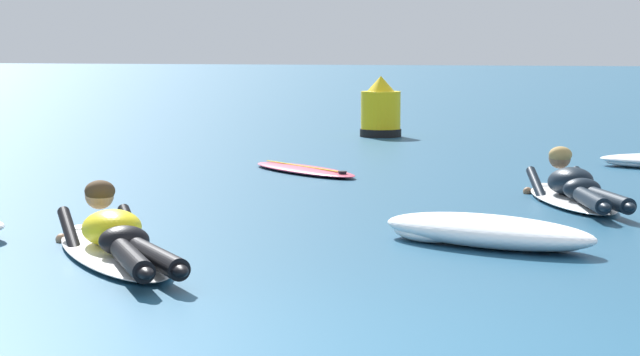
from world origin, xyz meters
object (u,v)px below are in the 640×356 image
surfer_near (116,241)px  drifting_surfboard (305,170)px  channel_marker_buoy (381,113)px  surfer_far (575,190)px

surfer_near → drifting_surfboard: (-0.16, 5.89, -0.10)m
surfer_near → channel_marker_buoy: 11.45m
drifting_surfboard → surfer_far: bearing=-35.3°
surfer_near → surfer_far: (2.92, 3.72, 0.01)m
surfer_far → drifting_surfboard: 3.77m
surfer_near → channel_marker_buoy: (-0.35, 11.44, 0.24)m
channel_marker_buoy → surfer_far: bearing=-67.1°
surfer_near → surfer_far: size_ratio=0.99×
surfer_far → channel_marker_buoy: bearing=112.9°
surfer_far → surfer_near: bearing=-128.1°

